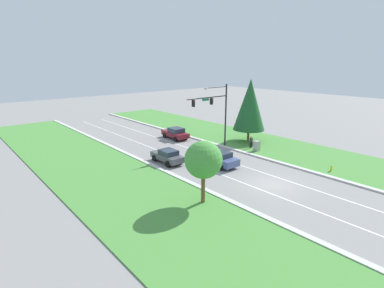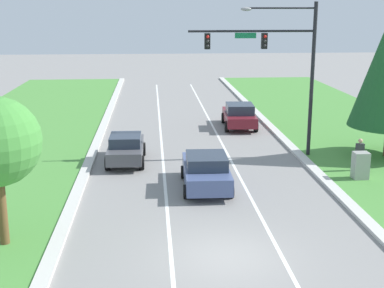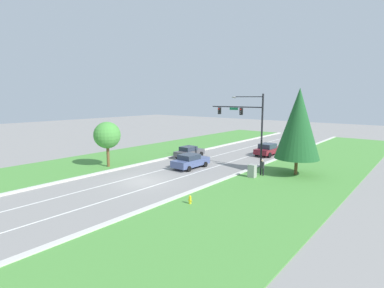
{
  "view_description": "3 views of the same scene",
  "coord_description": "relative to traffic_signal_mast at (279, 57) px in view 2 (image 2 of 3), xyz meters",
  "views": [
    {
      "loc": [
        -22.33,
        -14.56,
        10.98
      ],
      "look_at": [
        -1.0,
        10.25,
        1.89
      ],
      "focal_mm": 28.0,
      "sensor_mm": 36.0,
      "label": 1
    },
    {
      "loc": [
        -2.33,
        -15.77,
        7.84
      ],
      "look_at": [
        -0.57,
        7.39,
        1.93
      ],
      "focal_mm": 50.0,
      "sensor_mm": 36.0,
      "label": 2
    },
    {
      "loc": [
        20.64,
        -18.16,
        7.74
      ],
      "look_at": [
        -2.47,
        10.32,
        2.06
      ],
      "focal_mm": 28.0,
      "sensor_mm": 36.0,
      "label": 3
    }
  ],
  "objects": [
    {
      "name": "ground_plane",
      "position": [
        -4.31,
        -11.81,
        -5.38
      ],
      "size": [
        160.0,
        160.0,
        0.0
      ],
      "primitive_type": "plane",
      "color": "gray"
    },
    {
      "name": "curb_strip_left",
      "position": [
        -9.96,
        -11.81,
        -5.31
      ],
      "size": [
        0.5,
        90.0,
        0.15
      ],
      "color": "beige",
      "rests_on": "ground_plane"
    },
    {
      "name": "lane_stripe_inner_left",
      "position": [
        -6.11,
        -11.81,
        -5.38
      ],
      "size": [
        0.14,
        81.0,
        0.01
      ],
      "color": "white",
      "rests_on": "ground_plane"
    },
    {
      "name": "lane_stripe_inner_right",
      "position": [
        -2.51,
        -11.81,
        -5.38
      ],
      "size": [
        0.14,
        81.0,
        0.01
      ],
      "color": "white",
      "rests_on": "ground_plane"
    },
    {
      "name": "traffic_signal_mast",
      "position": [
        0.0,
        0.0,
        0.0
      ],
      "size": [
        6.66,
        0.41,
        8.17
      ],
      "color": "black",
      "rests_on": "ground_plane"
    },
    {
      "name": "graphite_sedan",
      "position": [
        -8.03,
        -0.53,
        -4.59
      ],
      "size": [
        2.0,
        4.32,
        1.52
      ],
      "rotation": [
        0.0,
        0.0,
        -0.02
      ],
      "color": "#4C4C51",
      "rests_on": "ground_plane"
    },
    {
      "name": "burgundy_sedan",
      "position": [
        -0.77,
        7.43,
        -4.55
      ],
      "size": [
        2.33,
        4.69,
        1.64
      ],
      "rotation": [
        0.0,
        0.0,
        -0.05
      ],
      "color": "maroon",
      "rests_on": "ground_plane"
    },
    {
      "name": "slate_blue_sedan",
      "position": [
        -4.28,
        -4.87,
        -4.58
      ],
      "size": [
        2.21,
        4.58,
        1.59
      ],
      "rotation": [
        0.0,
        0.0,
        -0.02
      ],
      "color": "#475684",
      "rests_on": "ground_plane"
    },
    {
      "name": "utility_cabinet",
      "position": [
        3.04,
        -4.31,
        -4.71
      ],
      "size": [
        0.7,
        0.6,
        1.34
      ],
      "color": "#9E9E99",
      "rests_on": "ground_plane"
    },
    {
      "name": "pedestrian",
      "position": [
        3.47,
        -3.06,
        -4.45
      ],
      "size": [
        0.4,
        0.24,
        1.69
      ],
      "rotation": [
        0.0,
        0.0,
        3.19
      ],
      "color": "black",
      "rests_on": "ground_plane"
    }
  ]
}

